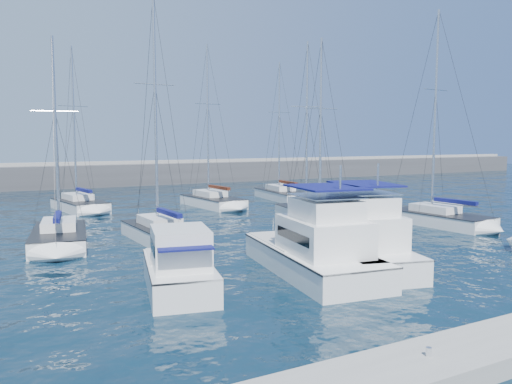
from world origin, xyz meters
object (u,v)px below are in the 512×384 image
motor_yacht_port_inner (316,251)px  sailboat_back_b (212,201)px  motor_yacht_stbd_inner (355,243)px  sailboat_mid_a (59,237)px  sailboat_mid_d (310,214)px  sailboat_back_a (79,205)px  motor_yacht_port_outer (179,270)px  sailboat_mid_b (162,232)px  sailboat_mid_c (324,225)px  sailboat_back_c (282,195)px  sailboat_mid_e (439,218)px

motor_yacht_port_inner → sailboat_back_b: 25.66m
motor_yacht_stbd_inner → sailboat_mid_a: 17.66m
sailboat_mid_d → sailboat_back_a: (-15.37, 14.57, 0.02)m
motor_yacht_port_outer → sailboat_mid_b: (2.61, 10.76, -0.40)m
motor_yacht_port_inner → motor_yacht_stbd_inner: bearing=19.3°
sailboat_mid_c → sailboat_mid_d: bearing=71.6°
sailboat_mid_b → sailboat_back_c: bearing=36.8°
motor_yacht_stbd_inner → sailboat_mid_a: bearing=151.0°
motor_yacht_stbd_inner → sailboat_mid_e: (13.34, 6.49, -0.59)m
motor_yacht_port_inner → sailboat_back_b: sailboat_back_b is taller
sailboat_mid_a → sailboat_back_a: (3.53, 15.52, 0.03)m
sailboat_mid_d → motor_yacht_stbd_inner: bearing=-105.1°
sailboat_mid_b → sailboat_mid_d: 13.21m
sailboat_mid_a → sailboat_back_c: size_ratio=0.86×
motor_yacht_port_inner → sailboat_back_b: (5.36, 25.08, -0.60)m
sailboat_back_b → sailboat_mid_c: bearing=-91.7°
motor_yacht_port_outer → sailboat_mid_d: 20.45m
motor_yacht_stbd_inner → motor_yacht_port_inner: bearing=-154.2°
sailboat_mid_e → sailboat_back_a: size_ratio=1.07×
sailboat_back_a → sailboat_back_b: (11.79, -3.18, -0.00)m
motor_yacht_port_outer → sailboat_mid_c: size_ratio=0.48×
motor_yacht_port_inner → sailboat_mid_e: sailboat_mid_e is taller
sailboat_mid_a → sailboat_back_c: bearing=39.1°
motor_yacht_port_inner → motor_yacht_stbd_inner: 2.85m
motor_yacht_stbd_inner → sailboat_mid_b: (-6.83, 10.67, -0.59)m
motor_yacht_stbd_inner → sailboat_mid_d: sailboat_mid_d is taller
motor_yacht_stbd_inner → sailboat_mid_b: bearing=137.3°
sailboat_mid_a → sailboat_mid_e: sailboat_mid_e is taller
sailboat_mid_b → sailboat_mid_d: size_ratio=1.10×
sailboat_mid_c → sailboat_back_a: sailboat_back_a is taller
sailboat_mid_c → motor_yacht_stbd_inner: bearing=-110.3°
motor_yacht_stbd_inner → sailboat_mid_b: size_ratio=0.65×
sailboat_mid_d → sailboat_back_c: size_ratio=0.96×
sailboat_mid_d → sailboat_mid_e: bearing=-32.8°
motor_yacht_stbd_inner → sailboat_back_b: (2.57, 24.54, -0.60)m
sailboat_back_b → sailboat_mid_a: bearing=-147.7°
sailboat_mid_b → sailboat_mid_e: bearing=-15.4°
motor_yacht_stbd_inner → sailboat_mid_c: size_ratio=0.75×
sailboat_mid_b → sailboat_mid_c: 11.06m
motor_yacht_port_inner → sailboat_mid_d: bearing=65.1°
sailboat_mid_d → sailboat_back_a: 21.18m
motor_yacht_port_inner → motor_yacht_stbd_inner: same height
sailboat_mid_d → sailboat_back_b: bearing=117.4°
sailboat_mid_b → sailboat_back_a: (-2.40, 17.05, -0.01)m
sailboat_mid_b → sailboat_back_c: (18.36, 15.70, -0.02)m
sailboat_mid_c → motor_yacht_port_inner: bearing=-122.2°
sailboat_mid_b → sailboat_mid_e: size_ratio=0.97×
motor_yacht_port_inner → sailboat_back_a: bearing=111.0°
sailboat_mid_d → sailboat_mid_e: (7.19, -6.66, 0.03)m
motor_yacht_port_outer → sailboat_mid_e: (22.78, 6.57, -0.40)m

